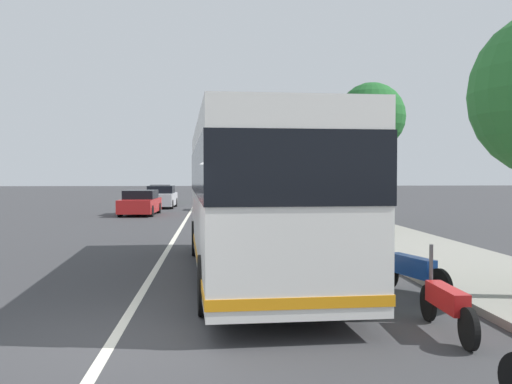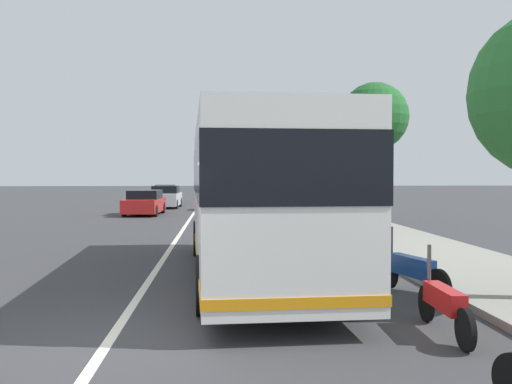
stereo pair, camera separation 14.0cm
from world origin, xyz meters
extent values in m
plane|color=#38383A|center=(0.00, 0.00, 0.00)|extent=(220.00, 220.00, 0.00)
cube|color=gray|center=(10.00, -7.59, 0.07)|extent=(110.00, 3.60, 0.14)
cube|color=silver|center=(10.00, 0.00, 0.00)|extent=(110.00, 0.16, 0.01)
cube|color=silver|center=(4.79, -2.32, 1.88)|extent=(11.01, 3.14, 3.07)
cube|color=black|center=(4.79, -2.32, 2.42)|extent=(11.05, 3.18, 1.04)
cube|color=orange|center=(4.79, -2.32, 0.60)|extent=(11.04, 3.17, 0.16)
cylinder|color=black|center=(8.21, -0.95, 0.50)|extent=(1.01, 0.35, 1.00)
cylinder|color=black|center=(8.34, -3.33, 0.50)|extent=(1.01, 0.35, 1.00)
cylinder|color=black|center=(1.25, -1.30, 0.50)|extent=(1.01, 0.35, 1.00)
cylinder|color=black|center=(1.37, -3.69, 0.50)|extent=(1.01, 0.35, 1.00)
cylinder|color=black|center=(0.60, -4.82, 0.29)|extent=(0.57, 0.10, 0.57)
cylinder|color=black|center=(-0.94, -4.78, 0.29)|extent=(0.57, 0.10, 0.57)
cube|color=red|center=(-0.17, -4.80, 0.54)|extent=(1.16, 0.27, 0.31)
cylinder|color=#4C4C51|center=(0.48, -4.82, 0.89)|extent=(0.06, 0.06, 0.70)
cylinder|color=black|center=(3.21, -4.99, 0.33)|extent=(0.65, 0.25, 0.66)
cylinder|color=black|center=(1.63, -5.43, 0.33)|extent=(0.65, 0.25, 0.66)
cube|color=#1947A5|center=(2.42, -5.21, 0.58)|extent=(1.25, 0.56, 0.37)
cylinder|color=#4C4C51|center=(3.09, -5.02, 0.93)|extent=(0.06, 0.06, 0.70)
cube|color=gray|center=(29.68, -1.79, 0.57)|extent=(4.05, 2.03, 0.79)
cube|color=black|center=(29.43, -1.78, 1.22)|extent=(1.94, 1.79, 0.50)
cylinder|color=black|center=(31.03, -1.00, 0.32)|extent=(0.65, 0.25, 0.64)
cylinder|color=black|center=(30.95, -2.70, 0.32)|extent=(0.65, 0.25, 0.64)
cylinder|color=black|center=(28.41, -0.88, 0.32)|extent=(0.65, 0.25, 0.64)
cylinder|color=black|center=(28.34, -2.57, 0.32)|extent=(0.65, 0.25, 0.64)
cube|color=#2D7238|center=(40.14, 3.01, 0.58)|extent=(4.47, 2.02, 0.80)
cube|color=black|center=(40.06, 3.00, 1.23)|extent=(2.16, 1.75, 0.49)
cylinder|color=black|center=(38.74, 2.12, 0.32)|extent=(0.65, 0.26, 0.64)
cylinder|color=black|center=(38.65, 3.73, 0.32)|extent=(0.65, 0.26, 0.64)
cylinder|color=black|center=(41.63, 2.28, 0.32)|extent=(0.65, 0.26, 0.64)
cylinder|color=black|center=(41.54, 3.89, 0.32)|extent=(0.65, 0.26, 0.64)
cube|color=red|center=(25.05, 2.79, 0.56)|extent=(4.53, 2.06, 0.76)
cube|color=black|center=(25.27, 2.78, 1.18)|extent=(2.48, 1.82, 0.49)
cylinder|color=black|center=(23.55, 2.00, 0.32)|extent=(0.65, 0.25, 0.64)
cylinder|color=black|center=(23.62, 3.71, 0.32)|extent=(0.65, 0.25, 0.64)
cylinder|color=black|center=(26.49, 1.87, 0.32)|extent=(0.65, 0.25, 0.64)
cylinder|color=black|center=(26.56, 3.58, 0.32)|extent=(0.65, 0.25, 0.64)
cube|color=silver|center=(32.15, 2.23, 0.60)|extent=(4.35, 2.02, 0.85)
cube|color=black|center=(32.20, 2.22, 1.29)|extent=(2.00, 1.80, 0.52)
cylinder|color=black|center=(30.71, 1.40, 0.32)|extent=(0.65, 0.24, 0.64)
cylinder|color=black|center=(30.76, 3.14, 0.32)|extent=(0.65, 0.24, 0.64)
cylinder|color=black|center=(33.54, 1.32, 0.32)|extent=(0.65, 0.24, 0.64)
cylinder|color=black|center=(33.59, 3.05, 0.32)|extent=(0.65, 0.24, 0.64)
cylinder|color=brown|center=(14.61, -7.84, 1.94)|extent=(0.29, 0.29, 3.87)
sphere|color=#1E5B26|center=(14.61, -7.84, 4.69)|extent=(2.75, 2.75, 2.75)
cylinder|color=brown|center=(21.04, -7.54, 1.35)|extent=(0.37, 0.37, 2.70)
sphere|color=#337F38|center=(21.04, -7.54, 3.48)|extent=(2.58, 2.58, 2.58)
camera|label=1|loc=(-8.18, -1.41, 2.33)|focal=40.02mm
camera|label=2|loc=(-8.19, -1.55, 2.33)|focal=40.02mm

